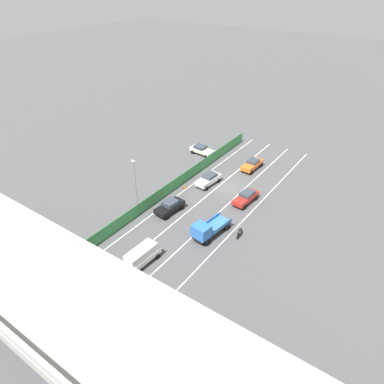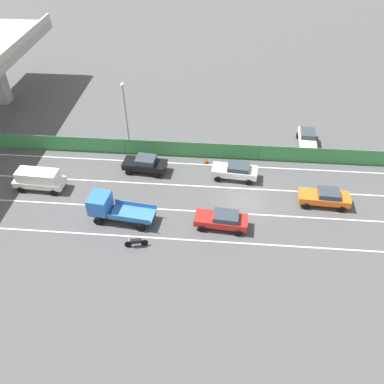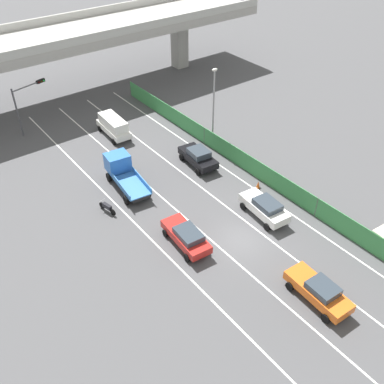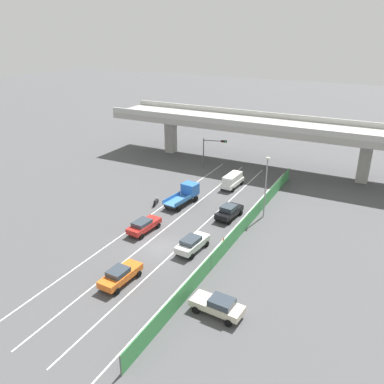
# 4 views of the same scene
# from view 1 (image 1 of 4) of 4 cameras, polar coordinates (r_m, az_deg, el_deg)

# --- Properties ---
(ground_plane) EXTENTS (300.00, 300.00, 0.00)m
(ground_plane) POSITION_cam_1_polar(r_m,az_deg,el_deg) (54.13, 6.23, 0.61)
(ground_plane) COLOR #4C4C4F
(lane_line_left_edge) EXTENTS (0.14, 47.30, 0.01)m
(lane_line_left_edge) POSITION_cam_1_polar(r_m,az_deg,el_deg) (47.95, 8.48, -4.27)
(lane_line_left_edge) COLOR silver
(lane_line_left_edge) RESTS_ON ground
(lane_line_mid_left) EXTENTS (0.14, 47.30, 0.01)m
(lane_line_mid_left) POSITION_cam_1_polar(r_m,az_deg,el_deg) (49.27, 4.79, -2.87)
(lane_line_mid_left) COLOR silver
(lane_line_mid_left) RESTS_ON ground
(lane_line_mid_right) EXTENTS (0.14, 47.30, 0.01)m
(lane_line_mid_right) POSITION_cam_1_polar(r_m,az_deg,el_deg) (50.80, 1.31, -1.53)
(lane_line_mid_right) COLOR silver
(lane_line_mid_right) RESTS_ON ground
(lane_line_right_edge) EXTENTS (0.14, 47.30, 0.01)m
(lane_line_right_edge) POSITION_cam_1_polar(r_m,az_deg,el_deg) (52.54, -1.95, -0.27)
(lane_line_right_edge) COLOR silver
(lane_line_right_edge) RESTS_ON ground
(elevated_overpass) EXTENTS (53.39, 9.23, 8.45)m
(elevated_overpass) POSITION_cam_1_polar(r_m,az_deg,el_deg) (31.85, -22.94, -13.56)
(elevated_overpass) COLOR #A09E99
(elevated_overpass) RESTS_ON ground
(green_fence) EXTENTS (0.10, 43.40, 1.80)m
(green_fence) POSITION_cam_1_polar(r_m,az_deg,el_deg) (52.77, -3.15, 1.00)
(green_fence) COLOR #3D8E4C
(green_fence) RESTS_ON ground
(car_sedan_black) EXTENTS (2.39, 4.56, 1.71)m
(car_sedan_black) POSITION_cam_1_polar(r_m,az_deg,el_deg) (48.30, -3.59, -2.28)
(car_sedan_black) COLOR black
(car_sedan_black) RESTS_ON ground
(car_sedan_red) EXTENTS (2.25, 4.71, 1.55)m
(car_sedan_red) POSITION_cam_1_polar(r_m,az_deg,el_deg) (50.76, 8.64, -0.78)
(car_sedan_red) COLOR red
(car_sedan_red) RESTS_ON ground
(car_van_white) EXTENTS (2.16, 4.91, 2.05)m
(car_van_white) POSITION_cam_1_polar(r_m,az_deg,el_deg) (40.63, -8.16, -10.06)
(car_van_white) COLOR silver
(car_van_white) RESTS_ON ground
(car_taxi_orange) EXTENTS (2.16, 4.72, 1.61)m
(car_taxi_orange) POSITION_cam_1_polar(r_m,az_deg,el_deg) (59.46, 9.66, 4.43)
(car_taxi_orange) COLOR orange
(car_taxi_orange) RESTS_ON ground
(car_hatchback_white) EXTENTS (2.29, 4.61, 1.65)m
(car_hatchback_white) POSITION_cam_1_polar(r_m,az_deg,el_deg) (54.41, 2.70, 2.10)
(car_hatchback_white) COLOR silver
(car_hatchback_white) RESTS_ON ground
(flatbed_truck_blue) EXTENTS (2.82, 5.91, 2.43)m
(flatbed_truck_blue) POSITION_cam_1_polar(r_m,az_deg,el_deg) (43.60, 2.33, -6.09)
(flatbed_truck_blue) COLOR black
(flatbed_truck_blue) RESTS_ON ground
(motorcycle) EXTENTS (0.67, 1.93, 0.93)m
(motorcycle) POSITION_cam_1_polar(r_m,az_deg,el_deg) (44.84, 7.62, -6.44)
(motorcycle) COLOR black
(motorcycle) RESTS_ON ground
(parked_sedan_cream) EXTENTS (4.58, 2.24, 1.61)m
(parked_sedan_cream) POSITION_cam_1_polar(r_m,az_deg,el_deg) (63.51, 1.57, 6.80)
(parked_sedan_cream) COLOR beige
(parked_sedan_cream) RESTS_ON ground
(traffic_light) EXTENTS (3.85, 1.21, 5.21)m
(traffic_light) POSITION_cam_1_polar(r_m,az_deg,el_deg) (32.65, -7.48, -17.05)
(traffic_light) COLOR #47474C
(traffic_light) RESTS_ON ground
(street_lamp) EXTENTS (0.60, 0.36, 7.87)m
(street_lamp) POSITION_cam_1_polar(r_m,az_deg,el_deg) (46.89, -9.13, 1.67)
(street_lamp) COLOR gray
(street_lamp) RESTS_ON ground
(traffic_cone) EXTENTS (0.47, 0.47, 0.74)m
(traffic_cone) POSITION_cam_1_polar(r_m,az_deg,el_deg) (53.65, -1.16, 0.93)
(traffic_cone) COLOR orange
(traffic_cone) RESTS_ON ground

